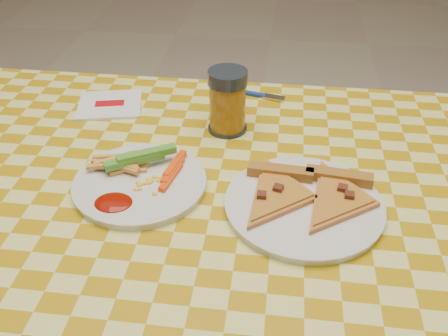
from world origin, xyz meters
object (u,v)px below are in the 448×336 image
at_px(table, 215,224).
at_px(plate_left, 140,184).
at_px(plate_right, 304,206).
at_px(drink_glass, 228,102).

bearing_deg(table, plate_left, -180.00).
bearing_deg(plate_right, table, 171.29).
bearing_deg(table, plate_right, -8.71).
height_order(plate_left, plate_right, same).
height_order(table, plate_left, plate_left).
height_order(table, plate_right, plate_right).
distance_m(table, plate_right, 0.17).
distance_m(plate_left, drink_glass, 0.26).
distance_m(plate_right, drink_glass, 0.29).
xyz_separation_m(table, plate_right, (0.15, -0.02, 0.08)).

